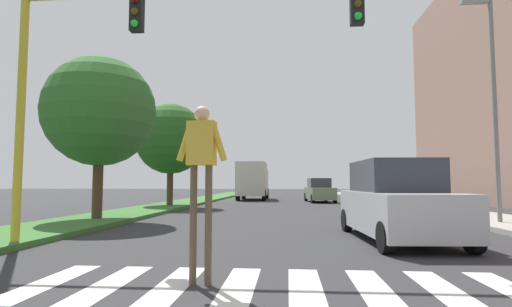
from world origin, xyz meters
TOP-DOWN VIEW (x-y plane):
  - ground_plane at (0.00, 30.00)m, footprint 140.00×140.00m
  - crosswalk at (0.00, 8.82)m, footprint 6.75×2.20m
  - median_strip at (-6.75, 28.00)m, footprint 2.80×64.00m
  - tree_mid at (-6.61, 17.15)m, footprint 4.01×4.01m
  - tree_far at (-6.58, 25.86)m, footprint 4.09×4.09m
  - sidewalk_right at (7.56, 28.00)m, footprint 3.00×64.00m
  - traffic_light_gantry at (-3.10, 11.54)m, footprint 8.72×0.30m
  - street_lamp_right at (6.96, 16.87)m, footprint 1.02×0.24m
  - pedestrian_performer at (-0.99, 8.84)m, footprint 0.75×0.28m
  - suv_crossing at (2.91, 13.48)m, footprint 2.22×4.71m
  - sedan_midblock at (2.56, 33.21)m, footprint 2.15×4.46m
  - truck_box_delivery at (-2.73, 36.92)m, footprint 2.40×6.20m

SIDE VIEW (x-z plane):
  - ground_plane at x=0.00m, z-range 0.00..0.00m
  - crosswalk at x=0.00m, z-range 0.00..0.01m
  - median_strip at x=-6.75m, z-range 0.00..0.15m
  - sidewalk_right at x=7.56m, z-range 0.00..0.15m
  - sedan_midblock at x=2.56m, z-range -0.07..1.70m
  - suv_crossing at x=2.91m, z-range -0.05..1.92m
  - truck_box_delivery at x=-2.73m, z-range 0.08..3.18m
  - pedestrian_performer at x=-0.99m, z-range 0.42..2.91m
  - tree_far at x=-6.58m, z-range 1.03..6.90m
  - tree_mid at x=-6.61m, z-range 1.07..6.94m
  - traffic_light_gantry at x=-3.10m, z-range 1.35..7.35m
  - street_lamp_right at x=6.96m, z-range 0.84..8.34m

